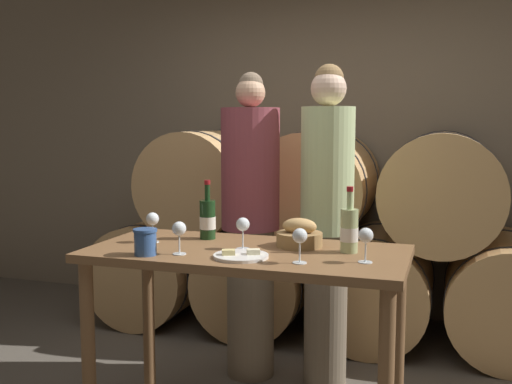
{
  "coord_description": "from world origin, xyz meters",
  "views": [
    {
      "loc": [
        0.88,
        -2.55,
        1.5
      ],
      "look_at": [
        0.0,
        0.14,
        1.17
      ],
      "focal_mm": 42.0,
      "sensor_mm": 36.0,
      "label": 1
    }
  ],
  "objects": [
    {
      "name": "wine_bottle_white",
      "position": [
        0.46,
        0.08,
        1.02
      ],
      "size": [
        0.08,
        0.08,
        0.3
      ],
      "color": "#ADBC7F",
      "rests_on": "tasting_table"
    },
    {
      "name": "person_left",
      "position": [
        -0.22,
        0.71,
        0.91
      ],
      "size": [
        0.34,
        0.34,
        1.78
      ],
      "color": "#756651",
      "rests_on": "ground_plane"
    },
    {
      "name": "cheese_plate",
      "position": [
        0.03,
        -0.17,
        0.93
      ],
      "size": [
        0.24,
        0.24,
        0.04
      ],
      "color": "white",
      "rests_on": "tasting_table"
    },
    {
      "name": "wine_bottle_red",
      "position": [
        -0.27,
        0.18,
        1.02
      ],
      "size": [
        0.08,
        0.08,
        0.3
      ],
      "color": "#193819",
      "rests_on": "tasting_table"
    },
    {
      "name": "wine_glass_left",
      "position": [
        -0.25,
        -0.19,
        1.03
      ],
      "size": [
        0.06,
        0.06,
        0.15
      ],
      "color": "white",
      "rests_on": "tasting_table"
    },
    {
      "name": "wine_glass_center",
      "position": [
        -0.02,
        0.0,
        1.03
      ],
      "size": [
        0.06,
        0.06,
        0.15
      ],
      "color": "white",
      "rests_on": "tasting_table"
    },
    {
      "name": "bread_basket",
      "position": [
        0.22,
        0.14,
        0.97
      ],
      "size": [
        0.22,
        0.22,
        0.14
      ],
      "color": "olive",
      "rests_on": "tasting_table"
    },
    {
      "name": "person_right",
      "position": [
        0.23,
        0.71,
        0.95
      ],
      "size": [
        0.3,
        0.3,
        1.82
      ],
      "color": "#756651",
      "rests_on": "ground_plane"
    },
    {
      "name": "tasting_table",
      "position": [
        0.0,
        0.0,
        0.78
      ],
      "size": [
        1.46,
        0.7,
        0.92
      ],
      "color": "brown",
      "rests_on": "ground_plane"
    },
    {
      "name": "barrel_stack",
      "position": [
        -0.0,
        1.55,
        0.67
      ],
      "size": [
        3.27,
        0.94,
        1.45
      ],
      "color": "tan",
      "rests_on": "ground_plane"
    },
    {
      "name": "blue_crock",
      "position": [
        -0.38,
        -0.25,
        0.98
      ],
      "size": [
        0.11,
        0.11,
        0.12
      ],
      "color": "#335693",
      "rests_on": "tasting_table"
    },
    {
      "name": "wine_glass_far_left",
      "position": [
        -0.49,
        0.01,
        1.03
      ],
      "size": [
        0.06,
        0.06,
        0.15
      ],
      "color": "white",
      "rests_on": "tasting_table"
    },
    {
      "name": "wine_glass_right",
      "position": [
        0.3,
        -0.19,
        1.03
      ],
      "size": [
        0.06,
        0.06,
        0.15
      ],
      "color": "white",
      "rests_on": "tasting_table"
    },
    {
      "name": "wine_glass_far_right",
      "position": [
        0.55,
        -0.1,
        1.03
      ],
      "size": [
        0.06,
        0.06,
        0.15
      ],
      "color": "white",
      "rests_on": "tasting_table"
    },
    {
      "name": "stone_wall_back",
      "position": [
        0.0,
        2.14,
        1.6
      ],
      "size": [
        10.0,
        0.12,
        3.2
      ],
      "color": "gray",
      "rests_on": "ground_plane"
    }
  ]
}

